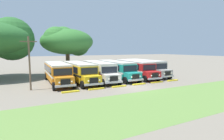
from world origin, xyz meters
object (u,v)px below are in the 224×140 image
(parked_bus_slot_2, at_px, (99,70))
(parked_bus_slot_3, at_px, (116,69))
(parked_bus_slot_5, at_px, (145,67))
(parked_bus_slot_1, at_px, (79,71))
(utility_pole, at_px, (29,62))
(parked_bus_slot_0, at_px, (57,72))
(broad_shade_tree, at_px, (67,41))
(parked_bus_slot_4, at_px, (134,68))

(parked_bus_slot_2, xyz_separation_m, parked_bus_slot_3, (3.14, 0.10, 0.00))
(parked_bus_slot_3, bearing_deg, parked_bus_slot_5, 95.32)
(parked_bus_slot_1, bearing_deg, parked_bus_slot_2, 90.52)
(parked_bus_slot_2, relative_size, parked_bus_slot_5, 1.01)
(utility_pole, bearing_deg, parked_bus_slot_3, 12.00)
(parked_bus_slot_0, distance_m, broad_shade_tree, 12.13)
(parked_bus_slot_1, bearing_deg, parked_bus_slot_3, 91.44)
(parked_bus_slot_0, xyz_separation_m, parked_bus_slot_2, (6.10, -0.64, 0.00))
(parked_bus_slot_1, height_order, broad_shade_tree, broad_shade_tree)
(parked_bus_slot_0, relative_size, broad_shade_tree, 1.06)
(parked_bus_slot_2, distance_m, parked_bus_slot_5, 9.50)
(parked_bus_slot_2, distance_m, broad_shade_tree, 12.15)
(parked_bus_slot_1, height_order, parked_bus_slot_2, same)
(parked_bus_slot_5, distance_m, utility_pole, 19.73)
(parked_bus_slot_1, height_order, parked_bus_slot_4, same)
(parked_bus_slot_3, distance_m, parked_bus_slot_5, 6.37)
(parked_bus_slot_2, distance_m, parked_bus_slot_3, 3.14)
(broad_shade_tree, xyz_separation_m, utility_pole, (-7.92, -13.70, -2.91))
(parked_bus_slot_1, bearing_deg, utility_pole, -68.09)
(parked_bus_slot_3, distance_m, broad_shade_tree, 12.94)
(utility_pole, bearing_deg, broad_shade_tree, 59.95)
(parked_bus_slot_2, xyz_separation_m, parked_bus_slot_4, (6.63, -0.16, 0.00))
(parked_bus_slot_2, xyz_separation_m, parked_bus_slot_5, (9.49, 0.55, 0.00))
(parked_bus_slot_0, relative_size, parked_bus_slot_4, 1.00)
(parked_bus_slot_4, bearing_deg, parked_bus_slot_2, -87.14)
(parked_bus_slot_2, bearing_deg, parked_bus_slot_4, 92.99)
(parked_bus_slot_1, distance_m, parked_bus_slot_3, 6.26)
(parked_bus_slot_0, bearing_deg, parked_bus_slot_1, 80.79)
(parked_bus_slot_1, relative_size, broad_shade_tree, 1.05)
(parked_bus_slot_0, bearing_deg, broad_shade_tree, 161.31)
(parked_bus_slot_1, height_order, parked_bus_slot_5, same)
(parked_bus_slot_2, height_order, utility_pole, utility_pole)
(parked_bus_slot_4, bearing_deg, parked_bus_slot_1, -86.69)
(parked_bus_slot_0, distance_m, parked_bus_slot_5, 15.59)
(parked_bus_slot_3, height_order, broad_shade_tree, broad_shade_tree)
(parked_bus_slot_0, xyz_separation_m, parked_bus_slot_1, (2.97, -0.64, 0.00))
(parked_bus_slot_1, distance_m, parked_bus_slot_5, 12.62)
(broad_shade_tree, bearing_deg, parked_bus_slot_1, -95.97)
(parked_bus_slot_1, relative_size, parked_bus_slot_2, 0.99)
(parked_bus_slot_0, distance_m, parked_bus_slot_2, 6.13)
(parked_bus_slot_0, relative_size, parked_bus_slot_2, 1.00)
(parked_bus_slot_0, distance_m, parked_bus_slot_4, 12.75)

